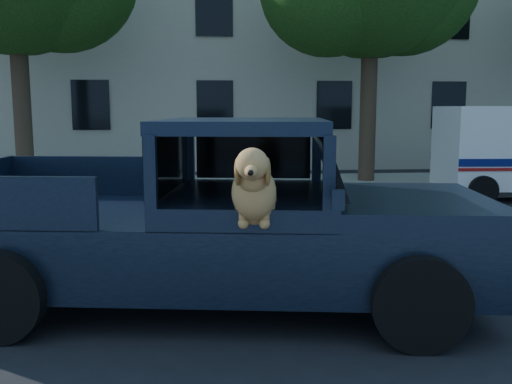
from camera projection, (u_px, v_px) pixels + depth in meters
ground at (157, 322)px, 5.70m from camera, size 120.00×120.00×0.00m
far_sidewalk at (182, 187)px, 14.74m from camera, size 60.00×4.00×0.15m
lane_stripes at (296, 239)px, 9.24m from camera, size 21.60×0.14×0.01m
building_main at (265, 44)px, 21.57m from camera, size 26.00×6.00×9.00m
pickup_truck at (211, 244)px, 6.10m from camera, size 5.85×3.27×2.00m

